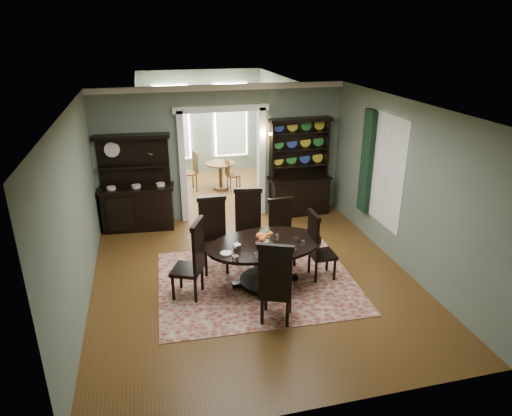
{
  "coord_description": "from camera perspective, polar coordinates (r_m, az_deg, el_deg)",
  "views": [
    {
      "loc": [
        -1.62,
        -6.78,
        4.17
      ],
      "look_at": [
        0.19,
        0.6,
        1.1
      ],
      "focal_mm": 32.0,
      "sensor_mm": 36.0,
      "label": 1
    }
  ],
  "objects": [
    {
      "name": "dining_table",
      "position": [
        7.73,
        1.2,
        -5.99
      ],
      "size": [
        2.11,
        2.02,
        0.78
      ],
      "rotation": [
        0.0,
        0.0,
        0.1
      ],
      "color": "black",
      "rests_on": "rug"
    },
    {
      "name": "chair_near",
      "position": [
        6.68,
        2.5,
        -9.21
      ],
      "size": [
        0.65,
        0.63,
        1.36
      ],
      "rotation": [
        0.0,
        0.0,
        -0.41
      ],
      "color": "black",
      "rests_on": "rug"
    },
    {
      "name": "parlor_chair_left",
      "position": [
        12.3,
        -8.1,
        4.7
      ],
      "size": [
        0.47,
        0.46,
        1.05
      ],
      "rotation": [
        0.0,
        0.0,
        1.77
      ],
      "color": "brown",
      "rests_on": "parlor_floor"
    },
    {
      "name": "sideboard",
      "position": [
        10.14,
        -14.61,
        1.36
      ],
      "size": [
        1.61,
        0.69,
        2.07
      ],
      "rotation": [
        0.0,
        0.0,
        -0.09
      ],
      "color": "black",
      "rests_on": "floor"
    },
    {
      "name": "chair_far_left",
      "position": [
        8.22,
        -5.35,
        -2.99
      ],
      "size": [
        0.52,
        0.48,
        1.36
      ],
      "rotation": [
        0.0,
        0.0,
        3.13
      ],
      "color": "black",
      "rests_on": "rug"
    },
    {
      "name": "centerpiece",
      "position": [
        7.52,
        0.99,
        -4.2
      ],
      "size": [
        1.43,
        0.92,
        0.23
      ],
      "color": "silver",
      "rests_on": "dining_table"
    },
    {
      "name": "wall_sconce",
      "position": [
        10.22,
        1.15,
        9.07
      ],
      "size": [
        0.27,
        0.21,
        0.21
      ],
      "color": "gold",
      "rests_on": "back_wall_right"
    },
    {
      "name": "room",
      "position": [
        7.48,
        -0.39,
        1.68
      ],
      "size": [
        5.51,
        6.01,
        3.01
      ],
      "color": "brown",
      "rests_on": "ground"
    },
    {
      "name": "chair_far_mid",
      "position": [
        8.52,
        -0.98,
        -1.88
      ],
      "size": [
        0.6,
        0.57,
        1.38
      ],
      "rotation": [
        0.0,
        0.0,
        2.94
      ],
      "color": "black",
      "rests_on": "rug"
    },
    {
      "name": "parlor",
      "position": [
        12.7,
        -6.24,
        9.78
      ],
      "size": [
        3.51,
        3.5,
        3.01
      ],
      "color": "brown",
      "rests_on": "ground"
    },
    {
      "name": "chair_end_right",
      "position": [
        7.94,
        7.67,
        -4.51
      ],
      "size": [
        0.44,
        0.48,
        1.24
      ],
      "rotation": [
        0.0,
        0.0,
        -1.57
      ],
      "color": "black",
      "rests_on": "rug"
    },
    {
      "name": "right_window",
      "position": [
        9.2,
        14.88,
        5.0
      ],
      "size": [
        0.15,
        1.47,
        2.12
      ],
      "color": "white",
      "rests_on": "wall_right"
    },
    {
      "name": "doorway_trim",
      "position": [
        10.23,
        -4.27,
        7.47
      ],
      "size": [
        2.08,
        0.25,
        2.57
      ],
      "color": "white",
      "rests_on": "floor"
    },
    {
      "name": "chair_end_left",
      "position": [
        7.39,
        -7.87,
        -6.18
      ],
      "size": [
        0.63,
        0.65,
        1.35
      ],
      "rotation": [
        0.0,
        0.0,
        1.16
      ],
      "color": "black",
      "rests_on": "rug"
    },
    {
      "name": "welsh_dresser",
      "position": [
        10.65,
        5.4,
        3.51
      ],
      "size": [
        1.45,
        0.55,
        2.25
      ],
      "rotation": [
        0.0,
        0.0,
        0.01
      ],
      "color": "black",
      "rests_on": "floor"
    },
    {
      "name": "parlor_table",
      "position": [
        12.36,
        -4.47,
        4.52
      ],
      "size": [
        0.79,
        0.79,
        0.73
      ],
      "color": "brown",
      "rests_on": "parlor_floor"
    },
    {
      "name": "parlor_chair_right",
      "position": [
        12.21,
        -3.13,
        4.33
      ],
      "size": [
        0.39,
        0.38,
        0.89
      ],
      "rotation": [
        0.0,
        0.0,
        -1.44
      ],
      "color": "brown",
      "rests_on": "parlor_floor"
    },
    {
      "name": "rug",
      "position": [
        8.05,
        0.11,
        -9.17
      ],
      "size": [
        3.47,
        2.89,
        0.01
      ],
      "primitive_type": "cube",
      "rotation": [
        0.0,
        0.0,
        -0.04
      ],
      "color": "maroon",
      "rests_on": "floor"
    },
    {
      "name": "chair_far_right",
      "position": [
        8.44,
        3.19,
        -2.69
      ],
      "size": [
        0.48,
        0.45,
        1.24
      ],
      "rotation": [
        0.0,
        0.0,
        3.17
      ],
      "color": "black",
      "rests_on": "rug"
    }
  ]
}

